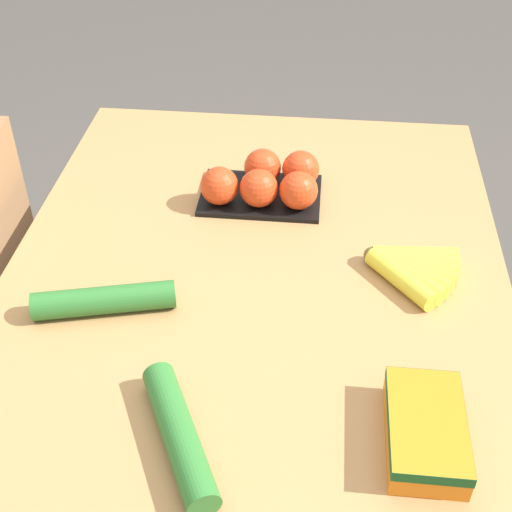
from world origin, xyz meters
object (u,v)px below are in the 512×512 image
carrot_bag (426,428)px  cucumber_near (179,434)px  tomato_pack (267,182)px  banana_bunch (410,268)px  cucumber_far (104,300)px

carrot_bag → cucumber_near: carrot_bag is taller
tomato_pack → cucumber_near: bearing=174.0°
tomato_pack → cucumber_near: 0.67m
banana_bunch → tomato_pack: bearing=51.9°
carrot_bag → cucumber_near: bearing=96.9°
banana_bunch → cucumber_far: bearing=105.8°
banana_bunch → carrot_bag: bearing=179.6°
banana_bunch → tomato_pack: 0.38m
cucumber_far → carrot_bag: bearing=-112.9°
banana_bunch → carrot_bag: carrot_bag is taller
banana_bunch → cucumber_near: bearing=139.9°
tomato_pack → banana_bunch: bearing=-128.1°
banana_bunch → cucumber_far: (-0.16, 0.56, 0.01)m
cucumber_near → tomato_pack: bearing=-6.0°
carrot_bag → cucumber_near: 0.37m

